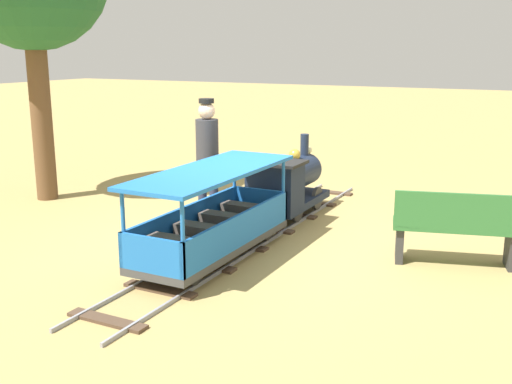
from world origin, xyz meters
name	(u,v)px	position (x,y,z in m)	size (l,w,h in m)	color
ground_plane	(247,241)	(0.00, 0.00, 0.00)	(60.00, 60.00, 0.00)	#A38C51
track	(252,236)	(0.00, 0.13, 0.02)	(0.77, 6.05, 0.04)	gray
locomotive	(287,183)	(0.00, 1.16, 0.48)	(0.73, 1.45, 1.03)	#192338
passenger_car	(213,223)	(0.00, -0.77, 0.42)	(0.83, 2.35, 0.97)	#3F3F3F
conductor_person	(207,149)	(-0.92, 0.62, 0.96)	(0.30, 0.30, 1.62)	#282D47
park_bench	(456,228)	(2.37, 0.26, 0.42)	(1.36, 0.73, 0.82)	#2D6B33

